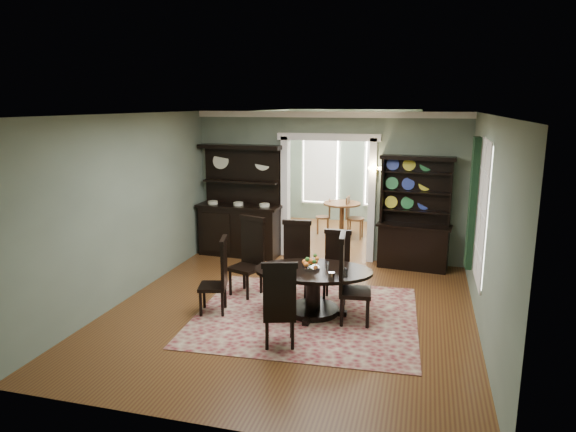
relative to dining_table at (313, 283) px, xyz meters
name	(u,v)px	position (x,y,z in m)	size (l,w,h in m)	color
room	(291,212)	(-0.35, 0.01, 1.08)	(5.51, 6.01, 3.01)	brown
parlor	(347,170)	(-0.35, 5.50, 1.02)	(3.51, 3.50, 3.01)	brown
doorway_trim	(328,181)	(-0.35, 2.97, 1.13)	(2.08, 0.25, 2.57)	white
right_window	(477,208)	(2.35, 0.90, 1.11)	(0.15, 1.47, 2.12)	white
wall_sconce	(375,170)	(0.60, 2.81, 1.40)	(0.27, 0.21, 0.21)	#AC8B2E
rug	(306,315)	(-0.08, -0.12, -0.49)	(3.29, 2.96, 0.01)	maroon
dining_table	(313,283)	(0.00, 0.00, 0.00)	(1.91, 1.85, 0.71)	black
centerpiece	(311,266)	(-0.03, -0.01, 0.28)	(1.29, 0.83, 0.21)	silver
chair_far_left	(249,254)	(-1.22, 0.58, 0.20)	(0.61, 0.60, 1.32)	black
chair_far_mid	(296,256)	(-0.44, 0.71, 0.17)	(0.53, 0.51, 1.27)	black
chair_far_right	(337,264)	(0.24, 0.68, 0.12)	(0.45, 0.42, 1.16)	black
chair_end_left	(219,274)	(-1.39, -0.35, 0.13)	(0.51, 0.53, 1.19)	black
chair_end_right	(348,277)	(0.55, -0.19, 0.21)	(0.52, 0.54, 1.33)	black
chair_near	(280,303)	(-0.18, -1.23, 0.14)	(0.55, 0.53, 1.20)	black
sideboard	(240,217)	(-2.17, 2.70, 0.32)	(1.78, 0.69, 2.32)	black
welsh_dresser	(414,228)	(1.41, 2.73, 0.30)	(1.45, 0.66, 2.18)	black
parlor_table	(342,214)	(-0.33, 4.76, 0.05)	(0.89, 0.89, 0.82)	brown
parlor_chair_left	(325,215)	(-0.77, 4.95, -0.04)	(0.39, 0.38, 0.85)	brown
parlor_chair_right	(352,216)	(-0.06, 4.66, 0.05)	(0.42, 0.42, 1.00)	brown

